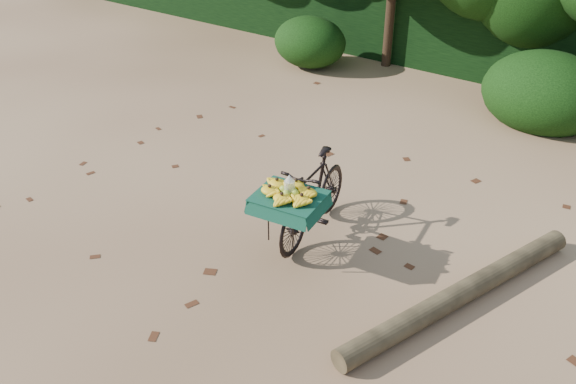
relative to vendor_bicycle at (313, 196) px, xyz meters
The scene contains 6 objects.
ground 0.73m from the vendor_bicycle, 120.84° to the left, with size 80.00×80.00×0.00m, color tan.
vendor_bicycle is the anchor object (origin of this frame).
fallen_log 1.95m from the vendor_bicycle, ahead, with size 0.23×0.23×3.19m, color brown.
hedge_backdrop 6.77m from the vendor_bicycle, 92.30° to the left, with size 26.00×1.80×1.80m, color black.
bush_clumps 4.76m from the vendor_bicycle, 87.24° to the left, with size 8.80×1.70×0.90m, color black, non-canonical shape.
leaf_litter 1.24m from the vendor_bicycle, 103.79° to the left, with size 7.00×7.30×0.01m, color #452312, non-canonical shape.
Camera 1 is at (3.53, -5.42, 4.16)m, focal length 38.00 mm.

